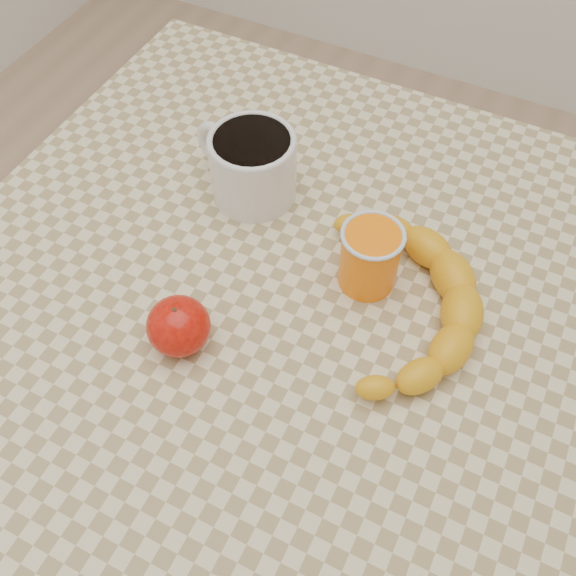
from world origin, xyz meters
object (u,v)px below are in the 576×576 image
at_px(coffee_mug, 251,163).
at_px(apple, 179,326).
at_px(table, 288,339).
at_px(banana, 404,300).
at_px(orange_juice_glass, 370,257).

distance_m(coffee_mug, apple, 0.23).
bearing_deg(table, banana, 18.55).
xyz_separation_m(table, coffee_mug, (-0.11, 0.12, 0.13)).
relative_size(orange_juice_glass, banana, 0.24).
height_order(orange_juice_glass, banana, orange_juice_glass).
bearing_deg(coffee_mug, table, -48.62).
distance_m(orange_juice_glass, banana, 0.06).
bearing_deg(apple, banana, 35.54).
bearing_deg(orange_juice_glass, coffee_mug, 160.27).
relative_size(table, banana, 2.45).
xyz_separation_m(table, apple, (-0.07, -0.10, 0.12)).
xyz_separation_m(table, banana, (0.12, 0.04, 0.11)).
bearing_deg(coffee_mug, apple, -80.86).
distance_m(table, orange_juice_glass, 0.16).
bearing_deg(banana, orange_juice_glass, 135.71).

